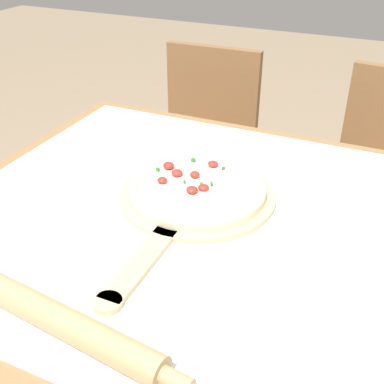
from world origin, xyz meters
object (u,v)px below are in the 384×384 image
at_px(pizza_peel, 193,200).
at_px(chair_right, 384,180).
at_px(rolling_pin, 54,317).
at_px(pizza, 197,187).
at_px(chair_left, 204,144).

xyz_separation_m(pizza_peel, chair_right, (0.38, 0.81, -0.29)).
distance_m(rolling_pin, chair_right, 1.34).
relative_size(pizza, rolling_pin, 0.62).
bearing_deg(chair_left, pizza_peel, -69.60).
height_order(pizza_peel, chair_right, chair_right).
height_order(rolling_pin, chair_right, chair_right).
distance_m(pizza_peel, pizza, 0.03).
xyz_separation_m(rolling_pin, chair_right, (0.43, 1.23, -0.31)).
bearing_deg(rolling_pin, pizza_peel, 83.54).
bearing_deg(chair_left, chair_right, -0.78).
distance_m(pizza_peel, chair_right, 0.94).
distance_m(rolling_pin, chair_left, 1.29).
bearing_deg(chair_right, pizza, -109.50).
height_order(pizza_peel, rolling_pin, rolling_pin).
height_order(pizza, chair_right, chair_right).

